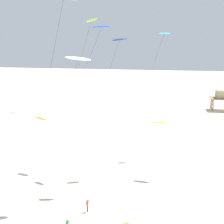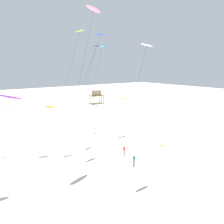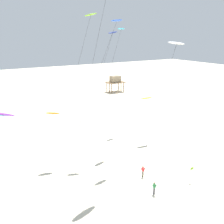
{
  "view_description": "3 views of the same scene",
  "coord_description": "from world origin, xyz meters",
  "px_view_note": "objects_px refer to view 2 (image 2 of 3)",
  "views": [
    {
      "loc": [
        7.51,
        -28.4,
        20.35
      ],
      "look_at": [
        2.52,
        7.63,
        10.17
      ],
      "focal_mm": 46.39,
      "sensor_mm": 36.0,
      "label": 1
    },
    {
      "loc": [
        -21.83,
        -26.59,
        15.07
      ],
      "look_at": [
        2.03,
        5.78,
        6.57
      ],
      "focal_mm": 34.47,
      "sensor_mm": 36.0,
      "label": 2
    },
    {
      "loc": [
        -18.96,
        -24.25,
        18.96
      ],
      "look_at": [
        0.94,
        9.21,
        7.05
      ],
      "focal_mm": 40.75,
      "sensor_mm": 36.0,
      "label": 3
    }
  ],
  "objects_px": {
    "marker_flag": "(162,148)",
    "kite_navy": "(96,48)",
    "kite_yellow": "(124,99)",
    "kite_flyer_nearest": "(134,160)",
    "kite_pink": "(93,10)",
    "kite_blue": "(99,37)",
    "kite_white": "(146,47)",
    "kite_teal": "(8,111)",
    "kite_purple": "(9,97)",
    "kite_orange": "(50,107)",
    "kite_flyer_middle": "(124,150)",
    "kite_cyan": "(102,49)",
    "kite_lime": "(79,34)",
    "stilt_house": "(97,94)"
  },
  "relations": [
    {
      "from": "kite_yellow",
      "to": "kite_cyan",
      "type": "relative_size",
      "value": 0.41
    },
    {
      "from": "kite_teal",
      "to": "kite_orange",
      "type": "distance_m",
      "value": 7.25
    },
    {
      "from": "kite_cyan",
      "to": "stilt_house",
      "type": "bearing_deg",
      "value": 60.1
    },
    {
      "from": "kite_white",
      "to": "kite_flyer_middle",
      "type": "xyz_separation_m",
      "value": [
        -0.4,
        4.18,
        -16.9
      ]
    },
    {
      "from": "kite_yellow",
      "to": "kite_cyan",
      "type": "xyz_separation_m",
      "value": [
        0.18,
        9.13,
        11.41
      ]
    },
    {
      "from": "kite_yellow",
      "to": "kite_pink",
      "type": "distance_m",
      "value": 20.38
    },
    {
      "from": "kite_lime",
      "to": "kite_navy",
      "type": "relative_size",
      "value": 1.14
    },
    {
      "from": "kite_lime",
      "to": "kite_purple",
      "type": "distance_m",
      "value": 20.66
    },
    {
      "from": "marker_flag",
      "to": "kite_white",
      "type": "bearing_deg",
      "value": 179.98
    },
    {
      "from": "kite_yellow",
      "to": "kite_teal",
      "type": "bearing_deg",
      "value": 171.84
    },
    {
      "from": "kite_flyer_nearest",
      "to": "marker_flag",
      "type": "relative_size",
      "value": 0.8
    },
    {
      "from": "marker_flag",
      "to": "kite_flyer_nearest",
      "type": "bearing_deg",
      "value": 177.36
    },
    {
      "from": "kite_pink",
      "to": "kite_navy",
      "type": "relative_size",
      "value": 1.26
    },
    {
      "from": "kite_white",
      "to": "kite_orange",
      "type": "xyz_separation_m",
      "value": [
        -9.47,
        14.12,
        -9.81
      ]
    },
    {
      "from": "marker_flag",
      "to": "kite_pink",
      "type": "bearing_deg",
      "value": 133.2
    },
    {
      "from": "kite_pink",
      "to": "kite_orange",
      "type": "xyz_separation_m",
      "value": [
        -5.94,
        5.69,
        -15.84
      ]
    },
    {
      "from": "kite_yellow",
      "to": "kite_blue",
      "type": "distance_m",
      "value": 14.92
    },
    {
      "from": "kite_teal",
      "to": "kite_flyer_middle",
      "type": "height_order",
      "value": "kite_teal"
    },
    {
      "from": "kite_yellow",
      "to": "kite_blue",
      "type": "height_order",
      "value": "kite_blue"
    },
    {
      "from": "kite_teal",
      "to": "kite_purple",
      "type": "relative_size",
      "value": 0.66
    },
    {
      "from": "kite_yellow",
      "to": "marker_flag",
      "type": "bearing_deg",
      "value": -103.45
    },
    {
      "from": "kite_flyer_nearest",
      "to": "stilt_house",
      "type": "height_order",
      "value": "stilt_house"
    },
    {
      "from": "kite_white",
      "to": "kite_flyer_nearest",
      "type": "height_order",
      "value": "kite_white"
    },
    {
      "from": "kite_lime",
      "to": "kite_orange",
      "type": "height_order",
      "value": "kite_lime"
    },
    {
      "from": "kite_lime",
      "to": "kite_teal",
      "type": "height_order",
      "value": "kite_lime"
    },
    {
      "from": "kite_yellow",
      "to": "kite_flyer_nearest",
      "type": "bearing_deg",
      "value": -123.87
    },
    {
      "from": "kite_lime",
      "to": "kite_cyan",
      "type": "bearing_deg",
      "value": 36.21
    },
    {
      "from": "kite_pink",
      "to": "kite_flyer_middle",
      "type": "distance_m",
      "value": 23.53
    },
    {
      "from": "kite_blue",
      "to": "kite_teal",
      "type": "bearing_deg",
      "value": 159.73
    },
    {
      "from": "kite_orange",
      "to": "kite_yellow",
      "type": "bearing_deg",
      "value": 0.93
    },
    {
      "from": "kite_purple",
      "to": "kite_blue",
      "type": "distance_m",
      "value": 20.37
    },
    {
      "from": "kite_cyan",
      "to": "kite_purple",
      "type": "bearing_deg",
      "value": -145.84
    },
    {
      "from": "marker_flag",
      "to": "kite_navy",
      "type": "bearing_deg",
      "value": 99.23
    },
    {
      "from": "kite_purple",
      "to": "kite_flyer_nearest",
      "type": "xyz_separation_m",
      "value": [
        15.78,
        -5.99,
        -10.43
      ]
    },
    {
      "from": "kite_pink",
      "to": "marker_flag",
      "type": "relative_size",
      "value": 11.69
    },
    {
      "from": "kite_teal",
      "to": "kite_pink",
      "type": "xyz_separation_m",
      "value": [
        12.18,
        -9.34,
        16.31
      ]
    },
    {
      "from": "kite_cyan",
      "to": "kite_flyer_middle",
      "type": "bearing_deg",
      "value": -113.51
    },
    {
      "from": "kite_white",
      "to": "kite_flyer_middle",
      "type": "relative_size",
      "value": 10.99
    },
    {
      "from": "kite_teal",
      "to": "kite_purple",
      "type": "height_order",
      "value": "kite_purple"
    },
    {
      "from": "kite_lime",
      "to": "kite_pink",
      "type": "distance_m",
      "value": 8.15
    },
    {
      "from": "kite_navy",
      "to": "kite_flyer_nearest",
      "type": "relative_size",
      "value": 11.68
    },
    {
      "from": "kite_cyan",
      "to": "stilt_house",
      "type": "distance_m",
      "value": 37.47
    },
    {
      "from": "kite_cyan",
      "to": "marker_flag",
      "type": "xyz_separation_m",
      "value": [
        -3.63,
        -23.54,
        -17.92
      ]
    },
    {
      "from": "kite_white",
      "to": "kite_pink",
      "type": "bearing_deg",
      "value": 112.71
    },
    {
      "from": "kite_flyer_nearest",
      "to": "kite_flyer_middle",
      "type": "bearing_deg",
      "value": 72.3
    },
    {
      "from": "kite_white",
      "to": "kite_teal",
      "type": "height_order",
      "value": "kite_white"
    },
    {
      "from": "kite_navy",
      "to": "kite_blue",
      "type": "relative_size",
      "value": 0.92
    },
    {
      "from": "kite_orange",
      "to": "kite_flyer_nearest",
      "type": "bearing_deg",
      "value": -60.51
    },
    {
      "from": "kite_flyer_middle",
      "to": "kite_white",
      "type": "bearing_deg",
      "value": -84.57
    },
    {
      "from": "kite_lime",
      "to": "kite_teal",
      "type": "xyz_separation_m",
      "value": [
        -13.52,
        1.72,
        -13.76
      ]
    }
  ]
}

